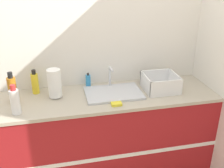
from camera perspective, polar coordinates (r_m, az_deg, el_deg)
wall_back at (r=2.59m, az=-2.00°, el=7.96°), size 4.38×0.06×2.60m
wall_right at (r=2.68m, az=21.44°, el=6.86°), size 0.06×2.58×2.60m
counter_cabinet at (r=2.67m, az=-0.45°, el=-11.39°), size 2.00×0.61×0.94m
sink at (r=2.44m, az=0.29°, el=-1.79°), size 0.52×0.36×0.22m
paper_towel_roll at (r=2.38m, az=-12.41°, el=0.12°), size 0.12×0.12×0.27m
dish_rack at (r=2.54m, az=10.47°, el=-0.09°), size 0.31×0.30×0.15m
bottle_amber at (r=2.41m, az=-20.86°, el=-1.07°), size 0.07×0.07×0.28m
bottle_white_spray at (r=2.22m, az=-20.36°, el=-3.50°), size 0.08×0.08×0.25m
bottle_yellow at (r=2.52m, az=-16.41°, el=0.22°), size 0.07×0.07×0.23m
soap_dispenser at (r=2.58m, az=-5.21°, el=0.71°), size 0.05×0.05×0.14m
sponge at (r=2.24m, az=0.99°, el=-4.36°), size 0.09×0.06×0.02m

